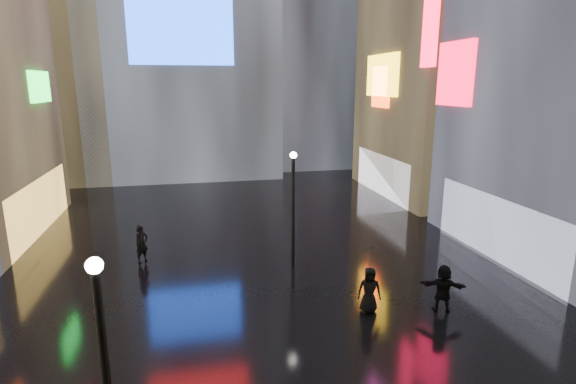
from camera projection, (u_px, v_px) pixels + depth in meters
name	position (u px, v px, depth m)	size (l,w,h in m)	color
ground	(253.00, 254.00, 21.88)	(140.00, 140.00, 0.00)	black
tower_flank_left	(44.00, 22.00, 36.82)	(10.00, 10.00, 26.00)	black
lamp_near	(106.00, 373.00, 8.18)	(0.30, 0.30, 5.20)	black
lamp_far	(293.00, 202.00, 20.06)	(0.30, 0.30, 5.20)	black
pedestrian_4	(369.00, 290.00, 16.13)	(0.84, 0.54, 1.71)	black
pedestrian_5	(443.00, 288.00, 16.21)	(1.64, 0.52, 1.77)	black
pedestrian_6	(142.00, 244.00, 20.69)	(0.65, 0.43, 1.78)	black
umbrella_2	(371.00, 257.00, 15.83)	(0.91, 0.92, 0.83)	black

